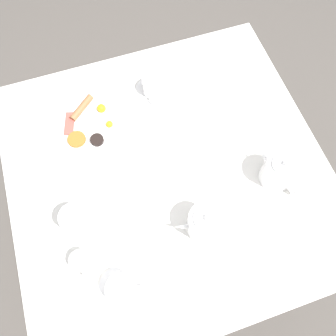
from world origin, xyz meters
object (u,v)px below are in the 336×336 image
Objects in this scene: teapot_far at (280,172)px; knife_by_plate at (258,106)px; teapot_near at (206,223)px; water_glass_tall at (78,221)px; teacup_with_saucer_right at (123,289)px; fork_by_plate at (274,257)px; spoon_for_tea at (32,101)px; breakfast_plate at (90,125)px; creamer_jug at (82,262)px; teacup_with_saucer_left at (155,87)px.

teapot_far is 0.94× the size of knife_by_plate.
water_glass_tall is at bearing -11.53° from teapot_near.
teacup_with_saucer_right reaches higher than fork_by_plate.
spoon_for_tea is (-0.28, -0.79, 0.00)m from knife_by_plate.
breakfast_plate reaches higher than fork_by_plate.
water_glass_tall is at bearing 168.87° from creamer_jug.
spoon_for_tea is at bearing -48.23° from teapot_near.
teapot_far is at bearing 31.18° from teacup_with_saucer_left.
teapot_far reaches higher than teacup_with_saucer_left.
creamer_jug is (0.11, -0.02, -0.03)m from water_glass_tall.
teacup_with_saucer_right is at bearing 40.26° from creamer_jug.
teacup_with_saucer_left is 1.00× the size of teacup_with_saucer_right.
teacup_with_saucer_right is 1.78× the size of creamer_jug.
knife_by_plate is at bearing 70.22° from spoon_for_tea.
teapot_near is (0.47, 0.25, 0.05)m from breakfast_plate.
teapot_near is 1.05× the size of teapot_far.
teapot_far reaches higher than knife_by_plate.
teacup_with_saucer_left is at bearing -166.76° from fork_by_plate.
spoon_for_tea is at bearing -175.08° from creamer_jug.
fork_by_plate is 1.14× the size of spoon_for_tea.
teacup_with_saucer_right is 0.91× the size of fork_by_plate.
teacup_with_saucer_left is at bearing 104.33° from breakfast_plate.
spoon_for_tea is at bearing -168.58° from teacup_with_saucer_right.
breakfast_plate is 0.36m from water_glass_tall.
water_glass_tall is 0.84× the size of spoon_for_tea.
teacup_with_saucer_left is 0.91× the size of fork_by_plate.
creamer_jug reaches higher than breakfast_plate.
teacup_with_saucer_right is at bearing 18.15° from water_glass_tall.
teapot_near is at bearing -44.56° from knife_by_plate.
spoon_for_tea is (-0.51, -0.08, -0.06)m from water_glass_tall.
creamer_jug is at bearing 4.92° from spoon_for_tea.
creamer_jug is (0.45, -0.13, 0.02)m from breakfast_plate.
spoon_for_tea is (-0.64, -0.44, -0.05)m from teapot_near.
knife_by_plate is at bearing 125.54° from teacup_with_saucer_right.
teapot_near is 2.36× the size of creamer_jug.
teapot_far is 1.56× the size of water_glass_tall.
teacup_with_saucer_left is 1.24× the size of water_glass_tall.
teacup_with_saucer_right is 0.15m from creamer_jug.
knife_by_plate is (-0.35, 0.35, -0.05)m from teapot_near.
teapot_far reaches higher than teacup_with_saucer_right.
teapot_far is 1.30× the size of spoon_for_tea.
teapot_far is 0.53m from teacup_with_saucer_left.
teapot_near reaches higher than breakfast_plate.
teacup_with_saucer_left is 0.55m from water_glass_tall.
water_glass_tall reaches higher than teacup_with_saucer_right.
breakfast_plate is 0.53m from teapot_near.
teapot_near is 0.38m from water_glass_tall.
teapot_near reaches higher than teacup_with_saucer_left.
teapot_near reaches higher than knife_by_plate.
teacup_with_saucer_right reaches higher than creamer_jug.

